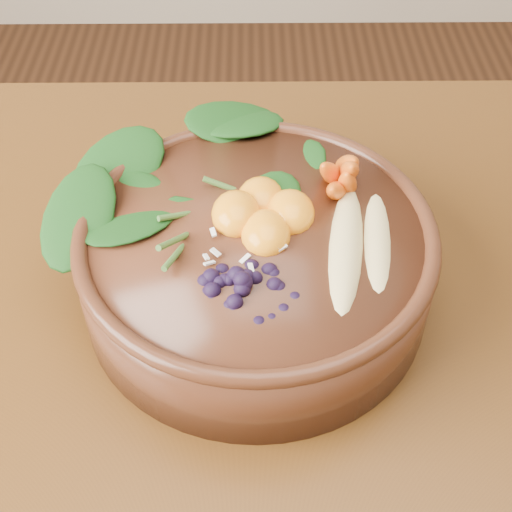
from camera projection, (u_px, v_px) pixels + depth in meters
stoneware_bowl at (256, 264)px, 0.59m from camera, size 0.34×0.34×0.08m
kale_heap at (219, 155)px, 0.59m from camera, size 0.22×0.21×0.04m
carrot_cluster at (339, 140)px, 0.57m from camera, size 0.07×0.07×0.08m
banana_halves at (364, 231)px, 0.54m from camera, size 0.07×0.16×0.03m
mandarin_cluster at (263, 201)px, 0.56m from camera, size 0.10×0.11×0.03m
blueberry_pile at (242, 268)px, 0.50m from camera, size 0.15×0.13×0.04m
coconut_flakes at (253, 245)px, 0.54m from camera, size 0.10×0.09×0.01m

